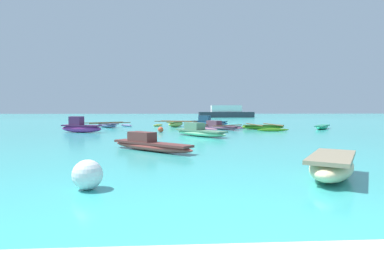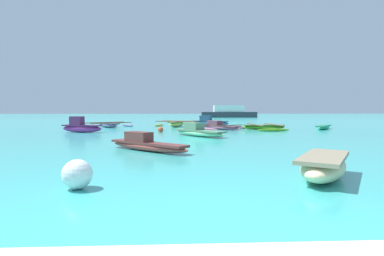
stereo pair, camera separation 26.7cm
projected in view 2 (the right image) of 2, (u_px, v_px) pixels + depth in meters
moored_boat_0 at (198, 132)px, 16.36m from camera, size 2.90×3.43×0.73m
moored_boat_1 at (108, 125)px, 24.89m from camera, size 4.20×3.88×0.42m
moored_boat_2 at (324, 166)px, 6.17m from camera, size 1.95×2.33×0.50m
moored_boat_3 at (146, 144)px, 10.51m from camera, size 3.15×2.93×0.65m
moored_boat_4 at (264, 127)px, 22.09m from camera, size 3.18×4.33×0.39m
moored_boat_5 at (177, 124)px, 25.73m from camera, size 4.06×3.13×0.51m
moored_boat_6 at (324, 127)px, 22.41m from camera, size 2.35×2.76×0.30m
moored_boat_7 at (219, 126)px, 22.27m from camera, size 4.19×4.11×0.64m
moored_boat_8 at (209, 122)px, 27.61m from camera, size 3.45×2.50×0.93m
moored_boat_9 at (81, 127)px, 19.10m from camera, size 2.87×1.47×1.03m
mooring_buoy_0 at (77, 174)px, 5.38m from camera, size 0.54×0.54×0.54m
mooring_buoy_2 at (161, 130)px, 19.26m from camera, size 0.36×0.36×0.36m
distant_ferry at (229, 113)px, 58.95m from camera, size 10.79×2.37×2.37m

